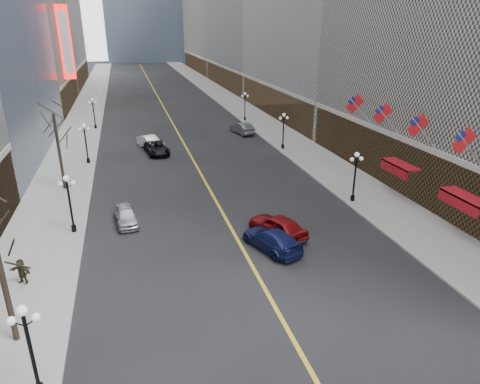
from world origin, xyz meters
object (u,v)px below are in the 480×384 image
streetlamp_west_3 (94,110)px  car_sb_mid (278,226)px  streetlamp_east_1 (355,172)px  car_nb_far (157,148)px  streetlamp_west_1 (69,198)px  car_sb_near (272,239)px  streetlamp_west_0 (29,342)px  car_nb_mid (151,142)px  car_sb_far (242,128)px  streetlamp_west_2 (85,139)px  streetlamp_east_3 (245,103)px  streetlamp_east_2 (283,127)px  car_nb_near (126,215)px

streetlamp_west_3 → car_sb_mid: bearing=-69.8°
streetlamp_east_1 → car_nb_far: size_ratio=0.85×
streetlamp_west_1 → car_sb_mid: size_ratio=0.90×
streetlamp_west_3 → car_sb_near: 44.50m
streetlamp_west_3 → car_nb_far: 17.87m
streetlamp_west_0 → car_nb_mid: bearing=79.3°
streetlamp_east_1 → car_sb_far: 27.73m
car_sb_near → car_sb_mid: bearing=-141.3°
streetlamp_west_1 → streetlamp_west_2: same height
streetlamp_east_3 → car_nb_far: (-15.68, -15.87, -2.16)m
streetlamp_west_1 → car_sb_near: (13.80, -6.25, -2.15)m
car_nb_mid → car_sb_mid: size_ratio=0.95×
streetlamp_east_1 → streetlamp_west_2: bearing=142.7°
streetlamp_west_2 → streetlamp_west_1: bearing=-90.0°
streetlamp_east_2 → car_sb_mid: size_ratio=0.90×
car_sb_far → streetlamp_east_3: bearing=-120.7°
streetlamp_west_3 → car_nb_mid: (7.38, -13.00, -2.12)m
car_nb_mid → streetlamp_west_2: bearing=-169.4°
streetlamp_east_1 → streetlamp_west_1: bearing=180.0°
streetlamp_west_0 → car_nb_far: size_ratio=0.85×
streetlamp_east_3 → car_sb_far: 9.18m
car_nb_mid → car_sb_far: car_sb_far is taller
car_sb_near → car_sb_mid: (1.06, 1.77, 0.10)m
streetlamp_west_0 → streetlamp_west_3: size_ratio=1.00×
streetlamp_west_1 → car_nb_far: 21.74m
car_nb_far → streetlamp_west_1: bearing=-118.7°
streetlamp_east_3 → car_sb_near: 43.43m
car_nb_near → car_sb_near: (9.88, -6.95, 0.05)m
streetlamp_west_1 → car_nb_far: (7.92, 20.13, -2.16)m
streetlamp_east_2 → car_nb_near: streetlamp_east_2 is taller
streetlamp_west_3 → streetlamp_west_2: bearing=-90.0°
streetlamp_east_2 → car_nb_near: bearing=-138.7°
streetlamp_east_1 → streetlamp_east_2: 18.00m
streetlamp_west_2 → car_nb_near: 17.87m
car_nb_mid → car_sb_near: car_nb_mid is taller
car_sb_mid → car_nb_near: bearing=-50.1°
streetlamp_east_1 → streetlamp_east_2: size_ratio=1.00×
streetlamp_east_2 → car_nb_far: (-15.68, 2.13, -2.16)m
streetlamp_west_0 → car_sb_far: size_ratio=0.90×
car_sb_mid → streetlamp_east_2: bearing=-136.0°
streetlamp_west_2 → car_nb_near: size_ratio=1.10×
streetlamp_west_3 → streetlamp_west_1: bearing=-90.0°
streetlamp_west_0 → streetlamp_west_2: bearing=90.0°
car_nb_near → car_nb_mid: 22.57m
streetlamp_east_3 → car_nb_mid: bearing=-141.3°
streetlamp_east_3 → car_sb_near: (-9.80, -42.25, -2.15)m
streetlamp_west_3 → car_sb_near: streetlamp_west_3 is taller
streetlamp_east_3 → streetlamp_west_1: size_ratio=1.00×
streetlamp_west_2 → streetlamp_east_2: bearing=0.0°
car_nb_far → streetlamp_east_1: bearing=-59.3°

